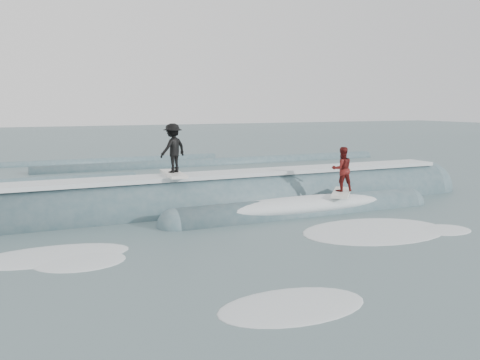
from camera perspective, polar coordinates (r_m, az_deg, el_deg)
name	(u,v)px	position (r m, az deg, el deg)	size (l,w,h in m)	color
ground	(310,242)	(14.45, 7.45, -6.55)	(160.00, 160.00, 0.00)	#425D61
breaking_wave	(239,207)	(18.87, -0.13, -2.87)	(20.74, 3.96, 2.37)	#3A5862
surfer_black	(173,150)	(18.06, -7.17, 3.15)	(1.23, 2.05, 1.75)	silver
surfer_red	(342,173)	(18.60, 10.82, 0.79)	(1.71, 1.88, 1.62)	white
whitewater	(283,249)	(13.70, 4.57, -7.31)	(14.43, 7.33, 0.10)	silver
far_swells	(87,172)	(29.99, -16.03, 0.83)	(39.39, 8.65, 0.80)	#3A5862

